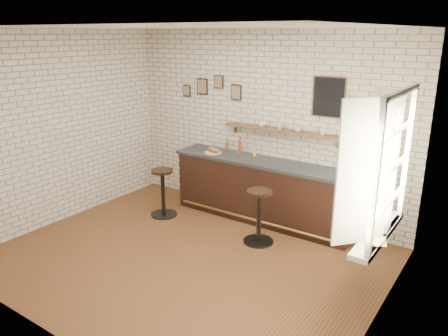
{
  "coord_description": "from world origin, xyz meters",
  "views": [
    {
      "loc": [
        3.44,
        -4.09,
        2.95
      ],
      "look_at": [
        0.0,
        0.9,
        1.06
      ],
      "focal_mm": 35.0,
      "sensor_mm": 36.0,
      "label": 1
    }
  ],
  "objects_px": {
    "bar_counter": "(263,191)",
    "bar_stool_left": "(163,191)",
    "bitters_bottle_white": "(240,148)",
    "shelf_cup_d": "(322,132)",
    "shelf_cup_b": "(280,126)",
    "book_lower": "(368,240)",
    "shelf_cup_a": "(262,124)",
    "shelf_cup_c": "(298,129)",
    "condiment_bottle_yellow": "(255,151)",
    "sandwich_plate": "(213,153)",
    "bar_stool_right": "(259,215)",
    "bitters_bottle_brown": "(227,146)",
    "bitters_bottle_amber": "(240,147)",
    "book_upper": "(368,239)",
    "ciabatta_sandwich": "(214,150)"
  },
  "relations": [
    {
      "from": "bitters_bottle_amber",
      "to": "shelf_cup_a",
      "type": "relative_size",
      "value": 2.31
    },
    {
      "from": "bitters_bottle_brown",
      "to": "condiment_bottle_yellow",
      "type": "xyz_separation_m",
      "value": [
        0.55,
        0.0,
        -0.0
      ]
    },
    {
      "from": "ciabatta_sandwich",
      "to": "bitters_bottle_amber",
      "type": "bearing_deg",
      "value": 31.27
    },
    {
      "from": "shelf_cup_b",
      "to": "book_lower",
      "type": "distance_m",
      "value": 2.82
    },
    {
      "from": "bar_stool_left",
      "to": "shelf_cup_a",
      "type": "distance_m",
      "value": 1.97
    },
    {
      "from": "condiment_bottle_yellow",
      "to": "shelf_cup_b",
      "type": "bearing_deg",
      "value": 6.72
    },
    {
      "from": "shelf_cup_b",
      "to": "book_lower",
      "type": "height_order",
      "value": "shelf_cup_b"
    },
    {
      "from": "bitters_bottle_brown",
      "to": "shelf_cup_c",
      "type": "height_order",
      "value": "shelf_cup_c"
    },
    {
      "from": "shelf_cup_a",
      "to": "shelf_cup_b",
      "type": "height_order",
      "value": "shelf_cup_a"
    },
    {
      "from": "condiment_bottle_yellow",
      "to": "sandwich_plate",
      "type": "bearing_deg",
      "value": -161.22
    },
    {
      "from": "ciabatta_sandwich",
      "to": "sandwich_plate",
      "type": "bearing_deg",
      "value": 180.0
    },
    {
      "from": "sandwich_plate",
      "to": "bar_stool_left",
      "type": "xyz_separation_m",
      "value": [
        -0.53,
        -0.7,
        -0.59
      ]
    },
    {
      "from": "shelf_cup_a",
      "to": "shelf_cup_c",
      "type": "xyz_separation_m",
      "value": [
        0.62,
        0.0,
        -0.0
      ]
    },
    {
      "from": "shelf_cup_c",
      "to": "shelf_cup_a",
      "type": "bearing_deg",
      "value": 116.53
    },
    {
      "from": "condiment_bottle_yellow",
      "to": "book_upper",
      "type": "relative_size",
      "value": 0.93
    },
    {
      "from": "bitters_bottle_amber",
      "to": "book_lower",
      "type": "xyz_separation_m",
      "value": [
        2.71,
        -1.84,
        -0.18
      ]
    },
    {
      "from": "bar_stool_right",
      "to": "bitters_bottle_white",
      "type": "bearing_deg",
      "value": 135.8
    },
    {
      "from": "bitters_bottle_white",
      "to": "shelf_cup_c",
      "type": "relative_size",
      "value": 2.04
    },
    {
      "from": "bar_stool_right",
      "to": "shelf_cup_c",
      "type": "bearing_deg",
      "value": 83.31
    },
    {
      "from": "bar_stool_left",
      "to": "shelf_cup_c",
      "type": "xyz_separation_m",
      "value": [
        1.92,
        0.97,
        1.12
      ]
    },
    {
      "from": "shelf_cup_a",
      "to": "shelf_cup_c",
      "type": "relative_size",
      "value": 1.07
    },
    {
      "from": "condiment_bottle_yellow",
      "to": "shelf_cup_b",
      "type": "xyz_separation_m",
      "value": [
        0.41,
        0.05,
        0.46
      ]
    },
    {
      "from": "condiment_bottle_yellow",
      "to": "book_upper",
      "type": "distance_m",
      "value": 3.05
    },
    {
      "from": "bitters_bottle_brown",
      "to": "bitters_bottle_amber",
      "type": "xyz_separation_m",
      "value": [
        0.26,
        -0.0,
        0.03
      ]
    },
    {
      "from": "bitters_bottle_brown",
      "to": "shelf_cup_b",
      "type": "bearing_deg",
      "value": 2.88
    },
    {
      "from": "condiment_bottle_yellow",
      "to": "book_upper",
      "type": "xyz_separation_m",
      "value": [
        2.43,
        -1.85,
        -0.13
      ]
    },
    {
      "from": "shelf_cup_a",
      "to": "bitters_bottle_brown",
      "type": "bearing_deg",
      "value": 157.3
    },
    {
      "from": "bitters_bottle_amber",
      "to": "condiment_bottle_yellow",
      "type": "distance_m",
      "value": 0.29
    },
    {
      "from": "bar_counter",
      "to": "bar_stool_left",
      "type": "relative_size",
      "value": 3.88
    },
    {
      "from": "condiment_bottle_yellow",
      "to": "shelf_cup_b",
      "type": "height_order",
      "value": "shelf_cup_b"
    },
    {
      "from": "bitters_bottle_amber",
      "to": "bitters_bottle_brown",
      "type": "bearing_deg",
      "value": 180.0
    },
    {
      "from": "condiment_bottle_yellow",
      "to": "book_lower",
      "type": "bearing_deg",
      "value": -37.16
    },
    {
      "from": "bitters_bottle_brown",
      "to": "bitters_bottle_white",
      "type": "relative_size",
      "value": 0.89
    },
    {
      "from": "bar_stool_right",
      "to": "book_lower",
      "type": "xyz_separation_m",
      "value": [
        1.82,
        -0.96,
        0.51
      ]
    },
    {
      "from": "bar_counter",
      "to": "sandwich_plate",
      "type": "height_order",
      "value": "sandwich_plate"
    },
    {
      "from": "shelf_cup_b",
      "to": "book_lower",
      "type": "bearing_deg",
      "value": -83.28
    },
    {
      "from": "book_lower",
      "to": "book_upper",
      "type": "bearing_deg",
      "value": -106.49
    },
    {
      "from": "bitters_bottle_white",
      "to": "shelf_cup_d",
      "type": "relative_size",
      "value": 2.41
    },
    {
      "from": "bar_counter",
      "to": "bar_stool_right",
      "type": "relative_size",
      "value": 3.85
    },
    {
      "from": "bitters_bottle_brown",
      "to": "book_lower",
      "type": "distance_m",
      "value": 3.5
    },
    {
      "from": "shelf_cup_b",
      "to": "shelf_cup_c",
      "type": "bearing_deg",
      "value": -40.13
    },
    {
      "from": "bitters_bottle_white",
      "to": "bitters_bottle_amber",
      "type": "bearing_deg",
      "value": 0.0
    },
    {
      "from": "bar_counter",
      "to": "bitters_bottle_amber",
      "type": "height_order",
      "value": "bitters_bottle_amber"
    },
    {
      "from": "sandwich_plate",
      "to": "bitters_bottle_white",
      "type": "xyz_separation_m",
      "value": [
        0.38,
        0.23,
        0.09
      ]
    },
    {
      "from": "bitters_bottle_white",
      "to": "bar_stool_left",
      "type": "xyz_separation_m",
      "value": [
        -0.91,
        -0.93,
        -0.67
      ]
    },
    {
      "from": "bar_stool_right",
      "to": "shelf_cup_b",
      "type": "relative_size",
      "value": 8.26
    },
    {
      "from": "shelf_cup_b",
      "to": "bar_stool_right",
      "type": "bearing_deg",
      "value": -118.18
    },
    {
      "from": "book_upper",
      "to": "shelf_cup_c",
      "type": "bearing_deg",
      "value": 135.75
    },
    {
      "from": "bitters_bottle_amber",
      "to": "book_lower",
      "type": "distance_m",
      "value": 3.28
    },
    {
      "from": "book_lower",
      "to": "book_upper",
      "type": "relative_size",
      "value": 1.14
    }
  ]
}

